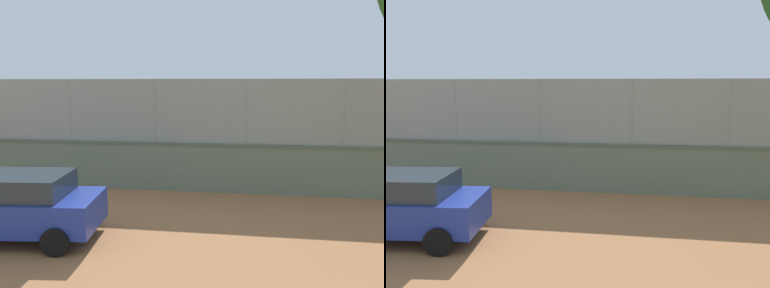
# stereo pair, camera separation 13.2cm
# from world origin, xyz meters

# --- Properties ---
(ground_plane) EXTENTS (260.00, 260.00, 0.00)m
(ground_plane) POSITION_xyz_m (0.00, 0.00, 0.00)
(ground_plane) COLOR #A36B42
(perimeter_wall) EXTENTS (25.17, 0.96, 1.67)m
(perimeter_wall) POSITION_xyz_m (1.48, 12.99, 0.85)
(perimeter_wall) COLOR slate
(perimeter_wall) RESTS_ON ground_plane
(fence_panel_on_wall) EXTENTS (24.73, 0.71, 2.15)m
(fence_panel_on_wall) POSITION_xyz_m (1.48, 12.99, 2.75)
(fence_panel_on_wall) COLOR gray
(fence_panel_on_wall) RESTS_ON perimeter_wall
(player_foreground_swinging) EXTENTS (1.20, 0.69, 1.46)m
(player_foreground_swinging) POSITION_xyz_m (1.55, 10.38, 0.85)
(player_foreground_swinging) COLOR #B2B2B2
(player_foreground_swinging) RESTS_ON ground_plane
(player_baseline_waiting) EXTENTS (1.07, 0.82, 1.46)m
(player_baseline_waiting) POSITION_xyz_m (-1.21, 9.88, 0.85)
(player_baseline_waiting) COLOR black
(player_baseline_waiting) RESTS_ON ground_plane
(sports_ball) EXTENTS (0.09, 0.09, 0.09)m
(sports_ball) POSITION_xyz_m (0.75, 12.88, 1.42)
(sports_ball) COLOR white
(courtside_bench) EXTENTS (1.61, 0.42, 0.87)m
(courtside_bench) POSITION_xyz_m (5.02, 11.42, 0.46)
(courtside_bench) COLOR gray
(courtside_bench) RESTS_ON ground_plane
(parked_car_blue) EXTENTS (4.36, 2.30, 1.58)m
(parked_car_blue) POSITION_xyz_m (3.93, 17.79, 0.82)
(parked_car_blue) COLOR #23389E
(parked_car_blue) RESTS_ON ground_plane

